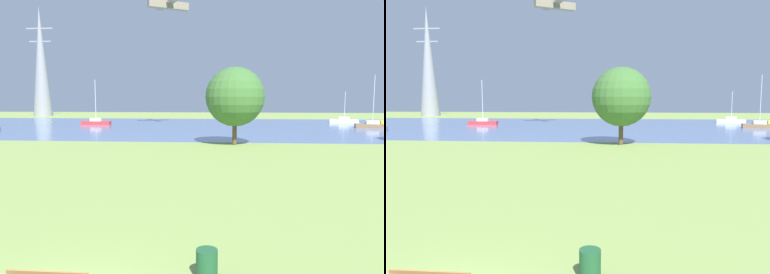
% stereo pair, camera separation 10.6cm
% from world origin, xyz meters
% --- Properties ---
extents(ground_plane, '(160.00, 160.00, 0.00)m').
position_xyz_m(ground_plane, '(0.00, 22.00, 0.00)').
color(ground_plane, '#7F994C').
extents(litter_bin, '(0.56, 0.56, 0.80)m').
position_xyz_m(litter_bin, '(3.33, 1.91, 0.40)').
color(litter_bin, '#1E512D').
rests_on(litter_bin, ground).
extents(water_surface, '(140.00, 40.00, 0.02)m').
position_xyz_m(water_surface, '(0.00, 50.00, 0.01)').
color(water_surface, '#5670A2').
rests_on(water_surface, ground).
extents(sailboat_red, '(4.89, 1.82, 7.45)m').
position_xyz_m(sailboat_red, '(-17.17, 52.19, 0.47)').
color(sailboat_red, red).
rests_on(sailboat_red, water_surface).
extents(sailboat_brown, '(5.00, 2.38, 7.91)m').
position_xyz_m(sailboat_brown, '(26.40, 49.48, 0.47)').
color(sailboat_brown, brown).
rests_on(sailboat_brown, water_surface).
extents(sailboat_white, '(5.03, 2.88, 5.60)m').
position_xyz_m(sailboat_white, '(25.64, 59.84, 0.45)').
color(sailboat_white, white).
rests_on(sailboat_white, water_surface).
extents(tree_mid_shore, '(5.73, 5.73, 7.55)m').
position_xyz_m(tree_mid_shore, '(5.00, 28.46, 4.67)').
color(tree_mid_shore, brown).
rests_on(tree_mid_shore, ground).
extents(electricity_pylon, '(6.40, 4.40, 25.80)m').
position_xyz_m(electricity_pylon, '(-39.06, 77.49, 12.91)').
color(electricity_pylon, gray).
rests_on(electricity_pylon, ground).
extents(light_aircraft, '(6.13, 7.88, 2.10)m').
position_xyz_m(light_aircraft, '(-4.51, 49.60, 18.58)').
color(light_aircraft, gray).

